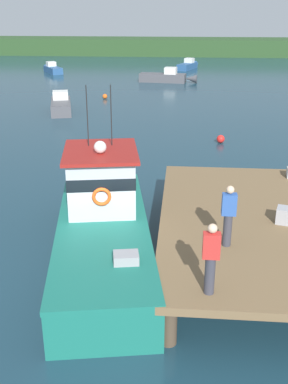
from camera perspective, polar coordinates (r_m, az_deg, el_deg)
The scene contains 13 objects.
ground_plane at distance 14.31m, azimuth -5.27°, elevation -6.94°, with size 200.00×200.00×0.00m, color #193847.
dock at distance 13.83m, azimuth 14.60°, elevation -3.68°, with size 6.00×9.00×1.20m.
main_fishing_boat at distance 13.67m, azimuth -5.11°, elevation -3.63°, with size 3.88×9.97×4.80m.
crate_stack_mid_dock at distance 13.59m, azimuth 17.29°, elevation -2.82°, with size 0.60×0.44×0.45m, color #9E9EA3.
deckhand_by_the_boat at distance 9.74m, azimuth 8.25°, elevation -8.01°, with size 0.36×0.22×1.63m.
deckhand_further_back at distance 11.72m, azimuth 10.38°, elevation -2.78°, with size 0.36×0.22×1.63m.
moored_boat_outer_mooring at distance 46.51m, azimuth 2.82°, elevation 13.98°, with size 5.69×2.00×1.42m.
moored_boat_mid_harbor at distance 57.01m, azimuth 5.48°, elevation 15.31°, with size 2.57×4.83×1.22m.
moored_boat_far_right at distance 54.54m, azimuth -11.26°, elevation 14.68°, with size 3.19×4.37×1.16m.
moored_boat_off_the_point at distance 33.80m, azimuth -10.21°, elevation 10.61°, with size 2.32×5.31×1.33m.
mooring_buoy_spare_mooring at distance 37.97m, azimuth -4.85°, elevation 11.69°, with size 0.39×0.39×0.39m, color #EA5B19.
mooring_buoy_outer at distance 25.54m, azimuth 9.44°, elevation 6.48°, with size 0.43×0.43×0.43m, color red.
far_shoreline at distance 74.57m, azimuth 3.22°, elevation 17.51°, with size 120.00×8.00×2.40m, color #284723.
Camera 1 is at (2.36, -12.32, 6.88)m, focal length 43.19 mm.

